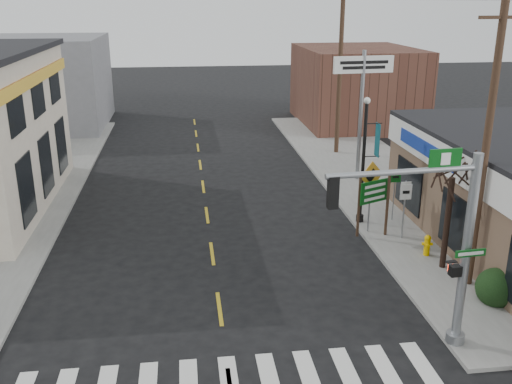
{
  "coord_description": "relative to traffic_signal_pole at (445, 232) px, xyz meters",
  "views": [
    {
      "loc": [
        -0.87,
        -11.34,
        8.98
      ],
      "look_at": [
        1.47,
        6.67,
        2.8
      ],
      "focal_mm": 40.0,
      "sensor_mm": 36.0,
      "label": 1
    }
  ],
  "objects": [
    {
      "name": "bldg_distant_left",
      "position": [
        -16.57,
        30.79,
        -0.19
      ],
      "size": [
        9.0,
        10.0,
        6.4
      ],
      "primitive_type": "cube",
      "color": "slate",
      "rests_on": "ground"
    },
    {
      "name": "center_line",
      "position": [
        -5.57,
        6.79,
        -3.38
      ],
      "size": [
        0.12,
        56.0,
        0.01
      ],
      "primitive_type": "cube",
      "color": "gold",
      "rests_on": "ground"
    },
    {
      "name": "dance_center_sign",
      "position": [
        2.39,
        14.72,
        1.66
      ],
      "size": [
        3.06,
        0.19,
        6.5
      ],
      "rotation": [
        0.0,
        0.0,
        0.09
      ],
      "color": "gray",
      "rests_on": "sidewalk_right"
    },
    {
      "name": "utility_pole_near",
      "position": [
        2.63,
        3.15,
        1.32
      ],
      "size": [
        1.55,
        0.23,
        8.93
      ],
      "rotation": [
        0.0,
        0.0,
        0.12
      ],
      "color": "#473525",
      "rests_on": "sidewalk_right"
    },
    {
      "name": "ped_crossing_sign",
      "position": [
        0.73,
        7.8,
        -1.27
      ],
      "size": [
        1.13,
        0.08,
        2.92
      ],
      "rotation": [
        0.0,
        0.0,
        0.39
      ],
      "color": "gray",
      "rests_on": "sidewalk_right"
    },
    {
      "name": "fire_hydrant",
      "position": [
        2.14,
        5.38,
        -2.83
      ],
      "size": [
        0.25,
        0.25,
        0.78
      ],
      "rotation": [
        0.0,
        0.0,
        -0.21
      ],
      "color": "#E5AE00",
      "rests_on": "sidewalk_right"
    },
    {
      "name": "sidewalk_right",
      "position": [
        3.43,
        11.79,
        -3.32
      ],
      "size": [
        6.0,
        38.0,
        0.13
      ],
      "primitive_type": "cube",
      "color": "slate",
      "rests_on": "ground"
    },
    {
      "name": "shrub_back",
      "position": [
        4.91,
        7.38,
        -2.86
      ],
      "size": [
        1.06,
        1.06,
        0.79
      ],
      "primitive_type": "ellipsoid",
      "color": "#143214",
      "rests_on": "sidewalk_right"
    },
    {
      "name": "utility_pole_far",
      "position": [
        2.73,
        20.13,
        1.89
      ],
      "size": [
        1.75,
        0.26,
        10.04
      ],
      "rotation": [
        0.0,
        0.0,
        -0.1
      ],
      "color": "#44301C",
      "rests_on": "sidewalk_right"
    },
    {
      "name": "bare_tree",
      "position": [
        2.3,
        4.39,
        0.58
      ],
      "size": [
        2.44,
        2.44,
        4.88
      ],
      "rotation": [
        0.0,
        0.0,
        0.38
      ],
      "color": "black",
      "rests_on": "sidewalk_right"
    },
    {
      "name": "bldg_distant_right",
      "position": [
        6.43,
        28.79,
        -0.59
      ],
      "size": [
        8.0,
        10.0,
        5.6
      ],
      "primitive_type": "cube",
      "color": "#553227",
      "rests_on": "ground"
    },
    {
      "name": "lamp_post",
      "position": [
        0.79,
        8.91,
        -0.24
      ],
      "size": [
        0.68,
        0.53,
        5.2
      ],
      "rotation": [
        0.0,
        0.0,
        -0.27
      ],
      "color": "black",
      "rests_on": "sidewalk_right"
    },
    {
      "name": "traffic_signal_pole",
      "position": [
        0.0,
        0.0,
        0.0
      ],
      "size": [
        4.3,
        0.36,
        5.45
      ],
      "rotation": [
        0.0,
        0.0,
        0.08
      ],
      "color": "gray",
      "rests_on": "sidewalk_right"
    },
    {
      "name": "guide_sign",
      "position": [
        0.73,
        7.35,
        -1.64
      ],
      "size": [
        1.41,
        0.13,
        2.46
      ],
      "rotation": [
        0.0,
        0.0,
        0.44
      ],
      "color": "#442E1F",
      "rests_on": "sidewalk_right"
    },
    {
      "name": "crosswalk",
      "position": [
        -5.57,
        -0.81,
        -3.38
      ],
      "size": [
        11.0,
        2.2,
        0.01
      ],
      "primitive_type": "cube",
      "color": "silver",
      "rests_on": "ground"
    },
    {
      "name": "shrub_front",
      "position": [
        2.85,
        1.91,
        -2.79
      ],
      "size": [
        1.23,
        1.23,
        0.93
      ],
      "primitive_type": "ellipsoid",
      "color": "#133A13",
      "rests_on": "sidewalk_right"
    }
  ]
}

